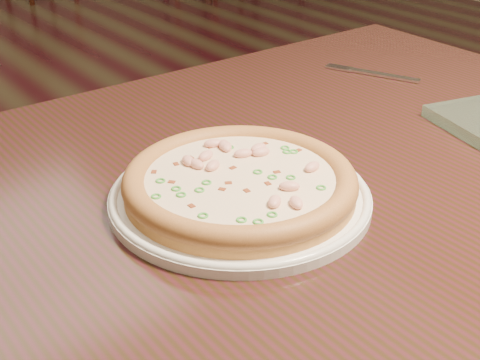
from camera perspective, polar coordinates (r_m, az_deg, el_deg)
ground at (r=1.86m, az=-3.37°, el=-10.07°), size 9.00×9.00×0.00m
hero_table at (r=0.95m, az=3.98°, el=-3.62°), size 1.20×0.80×0.75m
plate at (r=0.80m, az=0.00°, el=-1.35°), size 0.31×0.31×0.02m
pizza at (r=0.79m, az=0.00°, el=-0.17°), size 0.28×0.28×0.03m
fork at (r=1.24m, az=11.48°, el=8.89°), size 0.09×0.17×0.00m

